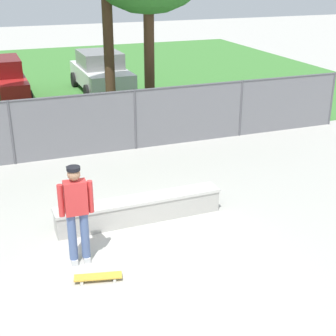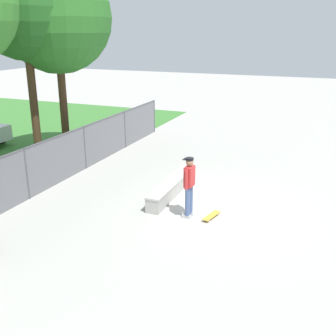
{
  "view_description": "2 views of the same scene",
  "coord_description": "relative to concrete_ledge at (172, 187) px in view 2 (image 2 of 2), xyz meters",
  "views": [
    {
      "loc": [
        -2.17,
        -7.08,
        4.88
      ],
      "look_at": [
        0.93,
        1.12,
        1.29
      ],
      "focal_mm": 52.38,
      "sensor_mm": 36.0,
      "label": 1
    },
    {
      "loc": [
        -11.56,
        -3.19,
        5.29
      ],
      "look_at": [
        0.58,
        1.76,
        0.87
      ],
      "focal_mm": 43.92,
      "sensor_mm": 36.0,
      "label": 2
    }
  ],
  "objects": [
    {
      "name": "ground_plane",
      "position": [
        -0.47,
        -1.57,
        -0.26
      ],
      "size": [
        80.0,
        80.0,
        0.0
      ],
      "primitive_type": "plane",
      "color": "#ADAAA3"
    },
    {
      "name": "concrete_ledge",
      "position": [
        0.0,
        0.0,
        0.0
      ],
      "size": [
        3.49,
        0.53,
        0.51
      ],
      "color": "#A8A59E",
      "rests_on": "ground"
    },
    {
      "name": "skateboarder",
      "position": [
        -1.46,
        -1.11,
        0.77
      ],
      "size": [
        0.6,
        0.31,
        1.84
      ],
      "color": "beige",
      "rests_on": "ground"
    },
    {
      "name": "skateboard",
      "position": [
        -1.29,
        -1.77,
        -0.19
      ],
      "size": [
        0.82,
        0.37,
        0.09
      ],
      "color": "gold",
      "rests_on": "ground"
    },
    {
      "name": "chainlink_fence",
      "position": [
        -0.47,
        4.21,
        0.69
      ],
      "size": [
        16.99,
        0.07,
        1.74
      ],
      "color": "#4C4C51",
      "rests_on": "ground"
    },
    {
      "name": "tree_mid",
      "position": [
        1.08,
        6.38,
        5.78
      ],
      "size": [
        3.85,
        3.85,
        7.99
      ],
      "color": "#47301E",
      "rests_on": "ground"
    },
    {
      "name": "tree_far",
      "position": [
        2.2,
        5.78,
        5.47
      ],
      "size": [
        4.34,
        4.34,
        7.92
      ],
      "color": "#47301E",
      "rests_on": "ground"
    }
  ]
}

